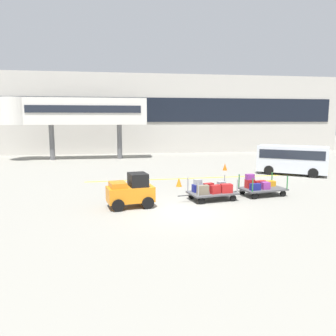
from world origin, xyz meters
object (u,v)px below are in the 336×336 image
Objects in this scene: safety_cone_near at (179,182)px; safety_cone_far at (225,167)px; baggage_cart_middle at (261,186)px; shuttle_van at (292,158)px; baggage_tug at (131,191)px; baggage_cart_lead at (211,190)px.

safety_cone_near is 7.46m from safety_cone_far.
baggage_cart_middle is 0.61× the size of shuttle_van.
shuttle_van is 5.07m from safety_cone_far.
shuttle_van reaches higher than safety_cone_far.
shuttle_van is (12.10, 7.39, 0.48)m from baggage_tug.
shuttle_van is (8.05, 6.64, 0.72)m from baggage_cart_lead.
baggage_tug is 7.08m from baggage_cart_middle.
safety_cone_far is at bearing 147.98° from shuttle_van.
safety_cone_near is at bearing 54.60° from baggage_tug.
baggage_cart_lead is at bearing -140.46° from shuttle_van.
baggage_cart_middle reaches higher than safety_cone_far.
shuttle_van is at bearing -32.02° from safety_cone_far.
safety_cone_near is at bearing 142.48° from baggage_cart_middle.
baggage_tug is 12.76m from safety_cone_far.
baggage_cart_middle is at bearing -37.52° from safety_cone_near.
baggage_cart_middle is 5.60× the size of safety_cone_far.
baggage_cart_lead reaches higher than safety_cone_far.
baggage_cart_lead is 0.61× the size of shuttle_van.
safety_cone_far is at bearing 67.60° from baggage_cart_lead.
safety_cone_far is at bearing 83.85° from baggage_cart_middle.
shuttle_van is (5.16, 6.04, 0.75)m from baggage_cart_middle.
baggage_cart_middle is 4.89m from safety_cone_near.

